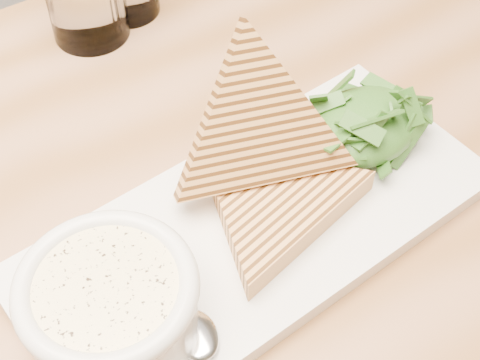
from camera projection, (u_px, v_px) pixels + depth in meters
table_top at (189, 248)px, 0.62m from camera, size 1.18×0.85×0.04m
table_leg_br at (323, 99)px, 1.26m from camera, size 0.06×0.06×0.70m
platter at (256, 227)px, 0.60m from camera, size 0.40×0.19×0.02m
soup_bowl at (112, 311)px, 0.51m from camera, size 0.12×0.12×0.05m
soup at (106, 289)px, 0.49m from camera, size 0.10×0.10×0.01m
bowl_rim at (106, 287)px, 0.49m from camera, size 0.13×0.13×0.01m
sandwich_flat at (273, 203)px, 0.59m from camera, size 0.19×0.19×0.02m
sandwich_lean at (259, 128)px, 0.58m from camera, size 0.23×0.23×0.20m
salad_base at (364, 126)px, 0.63m from camera, size 0.11×0.08×0.04m
arugula_pile at (365, 121)px, 0.63m from camera, size 0.11×0.10×0.05m
spoon_bowl at (196, 335)px, 0.52m from camera, size 0.04×0.05×0.01m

